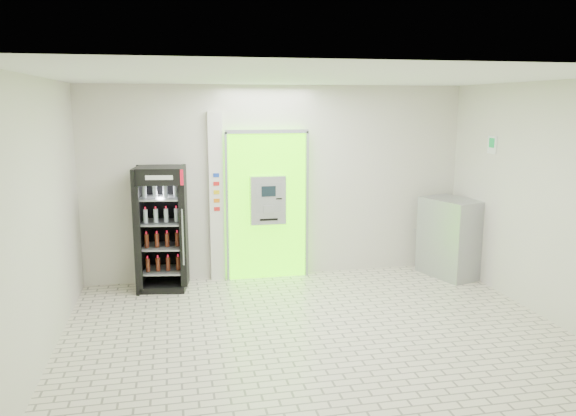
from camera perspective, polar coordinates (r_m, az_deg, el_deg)
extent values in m
plane|color=beige|center=(6.85, 3.07, -12.82)|extent=(6.00, 6.00, 0.00)
plane|color=beige|center=(8.81, -0.97, 2.63)|extent=(6.00, 0.00, 6.00)
plane|color=beige|center=(4.11, 12.23, -6.90)|extent=(6.00, 0.00, 6.00)
plane|color=beige|center=(6.35, -23.99, -1.41)|extent=(0.00, 5.00, 5.00)
plane|color=beige|center=(7.73, 25.24, 0.49)|extent=(0.00, 5.00, 5.00)
plane|color=white|center=(6.29, 3.35, 13.13)|extent=(6.00, 6.00, 0.00)
cube|color=#53FF00|center=(8.76, -2.16, 0.26)|extent=(1.20, 0.12, 2.30)
cube|color=gray|center=(8.56, -2.14, 7.77)|extent=(1.28, 0.04, 0.06)
cube|color=gray|center=(8.62, -6.22, 0.03)|extent=(0.04, 0.04, 2.30)
cube|color=gray|center=(8.82, 1.95, 0.33)|extent=(0.04, 0.04, 2.30)
cube|color=black|center=(8.87, -1.44, -3.91)|extent=(0.62, 0.01, 0.67)
cube|color=black|center=(8.55, -4.40, 5.59)|extent=(0.22, 0.01, 0.18)
cube|color=#989A9F|center=(8.64, -2.05, 0.79)|extent=(0.55, 0.12, 0.75)
cube|color=black|center=(8.55, -1.98, 1.70)|extent=(0.22, 0.01, 0.16)
cube|color=gray|center=(8.60, -1.97, -0.14)|extent=(0.16, 0.01, 0.12)
cube|color=black|center=(8.60, -0.92, 0.95)|extent=(0.09, 0.01, 0.02)
cube|color=black|center=(8.63, -1.96, -1.18)|extent=(0.28, 0.01, 0.03)
cube|color=silver|center=(8.67, -7.28, 1.07)|extent=(0.22, 0.10, 2.60)
cube|color=#193FB2|center=(8.56, -7.31, 3.32)|extent=(0.09, 0.01, 0.06)
cube|color=red|center=(8.58, -7.29, 2.46)|extent=(0.09, 0.01, 0.06)
cube|color=yellow|center=(8.60, -7.27, 1.60)|extent=(0.09, 0.01, 0.06)
cube|color=orange|center=(8.62, -7.25, 0.75)|extent=(0.09, 0.01, 0.06)
cube|color=red|center=(8.64, -7.23, -0.10)|extent=(0.09, 0.01, 0.06)
cube|color=black|center=(8.45, -12.71, -2.03)|extent=(0.77, 0.72, 1.82)
cube|color=black|center=(8.73, -12.68, -1.63)|extent=(0.68, 0.15, 1.82)
cube|color=#B5091C|center=(8.02, -12.97, 3.03)|extent=(0.66, 0.11, 0.22)
cube|color=white|center=(8.01, -12.97, 3.03)|extent=(0.38, 0.06, 0.06)
cube|color=black|center=(8.68, -12.48, -7.62)|extent=(0.77, 0.72, 0.09)
cylinder|color=gray|center=(8.15, -10.64, -2.95)|extent=(0.03, 0.03, 0.82)
cube|color=gray|center=(8.61, -12.54, -6.18)|extent=(0.65, 0.61, 0.02)
cube|color=gray|center=(8.52, -12.64, -3.83)|extent=(0.65, 0.61, 0.02)
cube|color=gray|center=(8.43, -12.74, -1.43)|extent=(0.65, 0.61, 0.02)
cube|color=gray|center=(8.37, -12.84, 1.01)|extent=(0.65, 0.61, 0.02)
cube|color=#989A9F|center=(9.30, 16.23, -2.89)|extent=(0.87, 1.07, 1.24)
cube|color=gray|center=(9.15, 14.52, -2.63)|extent=(0.27, 0.87, 0.01)
cube|color=white|center=(8.80, 20.04, 6.05)|extent=(0.02, 0.22, 0.26)
cube|color=#0C8E3C|center=(8.79, 19.99, 6.24)|extent=(0.00, 0.14, 0.14)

